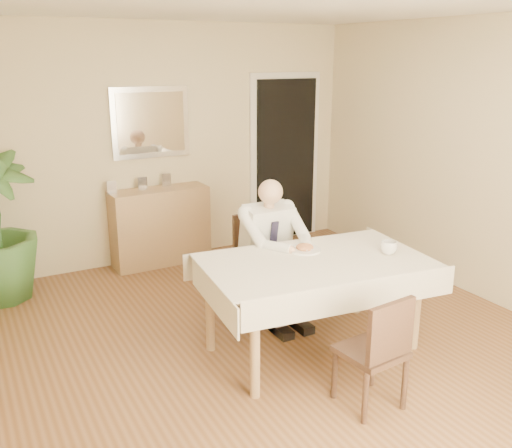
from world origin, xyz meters
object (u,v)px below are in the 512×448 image
dining_table (315,270)px  chair_far (260,257)px  seated_man (276,245)px  sideboard (160,226)px  coffee_mug (389,248)px  chair_near (378,348)px

dining_table → chair_far: bearing=96.1°
dining_table → chair_far: (-0.00, 0.88, -0.17)m
chair_far → seated_man: 0.35m
dining_table → seated_man: bearing=96.1°
sideboard → coffee_mug: bearing=-70.6°
seated_man → sideboard: (-0.40, 1.85, -0.27)m
chair_near → sideboard: (-0.31, 3.31, -0.02)m
dining_table → seated_man: seated_man is taller
dining_table → chair_far: 0.90m
chair_near → seated_man: bearing=80.6°
chair_far → seated_man: seated_man is taller
coffee_mug → chair_near: bearing=-133.4°
sideboard → dining_table: bearing=-82.0°
coffee_mug → sideboard: size_ratio=0.12×
dining_table → chair_near: chair_near is taller
dining_table → coffee_mug: (0.58, -0.16, 0.14)m
chair_near → coffee_mug: coffee_mug is taller
dining_table → chair_near: size_ratio=2.27×
coffee_mug → dining_table: bearing=164.6°
chair_near → coffee_mug: size_ratio=6.15×
seated_man → chair_near: bearing=-93.3°
chair_near → coffee_mug: 1.04m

